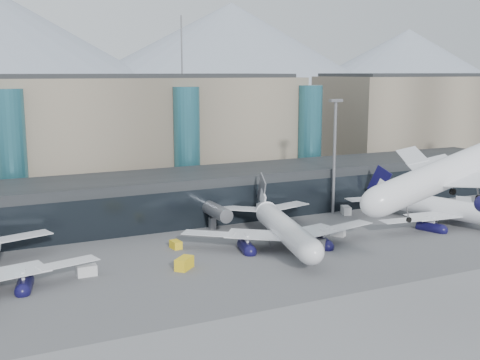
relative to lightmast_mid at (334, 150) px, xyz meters
name	(u,v)px	position (x,y,z in m)	size (l,w,h in m)	color
ground	(351,311)	(-30.00, -48.00, -14.42)	(900.00, 900.00, 0.00)	#515154
runway_strip	(432,358)	(-30.00, -63.00, -14.40)	(400.00, 40.00, 0.04)	slate
runway_markings	(432,358)	(-30.00, -63.00, -14.37)	(128.00, 1.00, 0.02)	gold
concourse	(193,196)	(-30.02, 9.73, -9.45)	(170.00, 27.00, 10.00)	black
terminal_main	(48,139)	(-55.00, 42.00, 1.03)	(130.00, 30.00, 31.00)	gray
terminal_east	(425,121)	(65.00, 42.00, 1.03)	(70.00, 30.00, 31.00)	gray
teal_towers	(105,150)	(-44.99, 26.01, -0.41)	(116.40, 19.40, 46.00)	#296674
mountain_ridge	(43,51)	(-14.03, 332.00, 31.33)	(910.00, 400.00, 110.00)	gray
lightmast_mid	(334,150)	(0.00, 0.00, 0.00)	(3.00, 1.20, 25.60)	slate
hero_jet	(474,156)	(-15.92, -54.09, 6.39)	(33.37, 34.13, 11.00)	silver
jet_parked_mid	(280,218)	(-22.57, -15.47, -9.71)	(37.61, 38.70, 12.44)	silver
jet_parked_right	(432,201)	(14.53, -15.56, -9.85)	(35.55, 37.63, 12.09)	silver
veh_a	(87,271)	(-58.90, -18.42, -13.56)	(3.04, 1.71, 1.71)	silver
veh_b	(176,245)	(-41.29, -10.50, -13.70)	(2.48, 1.53, 1.43)	yellow
veh_c	(316,245)	(-18.98, -22.32, -13.46)	(3.46, 1.83, 1.92)	#47474B
veh_d	(346,210)	(2.15, -2.02, -13.52)	(3.15, 1.69, 1.80)	silver
veh_g	(338,232)	(-9.99, -16.36, -13.64)	(2.68, 1.56, 1.56)	silver
veh_h	(184,263)	(-43.99, -22.03, -13.45)	(3.52, 1.85, 1.95)	yellow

